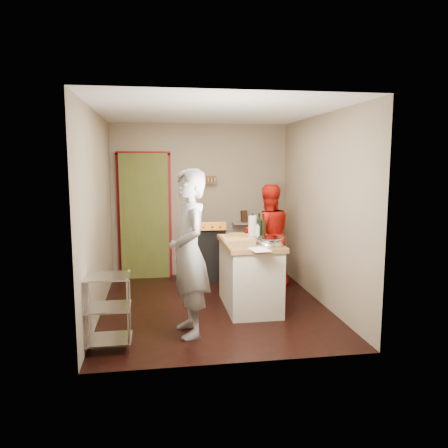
% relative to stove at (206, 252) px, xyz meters
% --- Properties ---
extents(floor, '(3.50, 3.50, 0.00)m').
position_rel_stove_xyz_m(floor, '(-0.05, -1.42, -0.45)').
color(floor, black).
rests_on(floor, ground).
extents(back_wall, '(3.00, 0.44, 2.60)m').
position_rel_stove_xyz_m(back_wall, '(-0.69, 0.36, 0.68)').
color(back_wall, gray).
rests_on(back_wall, ground).
extents(left_wall, '(0.04, 3.50, 2.60)m').
position_rel_stove_xyz_m(left_wall, '(-1.55, -1.42, 0.85)').
color(left_wall, gray).
rests_on(left_wall, ground).
extents(right_wall, '(0.04, 3.50, 2.60)m').
position_rel_stove_xyz_m(right_wall, '(1.45, -1.42, 0.85)').
color(right_wall, gray).
rests_on(right_wall, ground).
extents(ceiling, '(3.00, 3.50, 0.02)m').
position_rel_stove_xyz_m(ceiling, '(-0.05, -1.42, 2.16)').
color(ceiling, white).
rests_on(ceiling, back_wall).
extents(stove, '(0.60, 0.63, 1.00)m').
position_rel_stove_xyz_m(stove, '(0.00, 0.00, 0.00)').
color(stove, black).
rests_on(stove, ground).
extents(wire_shelving, '(0.48, 0.40, 0.80)m').
position_rel_stove_xyz_m(wire_shelving, '(-1.33, -2.62, -0.01)').
color(wire_shelving, silver).
rests_on(wire_shelving, ground).
extents(island, '(0.72, 1.38, 1.23)m').
position_rel_stove_xyz_m(island, '(0.43, -1.55, 0.03)').
color(island, beige).
rests_on(island, ground).
extents(person_stripe, '(0.56, 0.75, 1.88)m').
position_rel_stove_xyz_m(person_stripe, '(-0.45, -2.36, 0.49)').
color(person_stripe, '#A4A4A8').
rests_on(person_stripe, ground).
extents(person_red, '(0.78, 0.61, 1.61)m').
position_rel_stove_xyz_m(person_red, '(0.95, -0.47, 0.35)').
color(person_red, red).
rests_on(person_red, ground).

